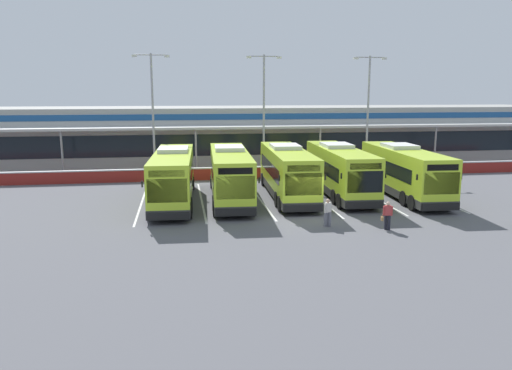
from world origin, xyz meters
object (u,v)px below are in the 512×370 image
Objects in this scene: coach_bus_leftmost at (173,178)px; coach_bus_centre at (287,173)px; pedestrian_with_handbag at (387,215)px; pedestrian_in_dark_coat at (328,212)px; lamp_post_centre at (264,107)px; coach_bus_right_centre at (339,171)px; coach_bus_rightmost at (403,172)px; lamp_post_east at (368,106)px; coach_bus_left_centre at (230,175)px; lamp_post_west at (153,107)px.

coach_bus_centre is (8.28, 0.79, 0.00)m from coach_bus_leftmost.
pedestrian_in_dark_coat is (-3.10, 1.21, 0.02)m from pedestrian_with_handbag.
lamp_post_centre reaches higher than pedestrian_in_dark_coat.
lamp_post_centre is (-4.01, 10.45, 4.50)m from coach_bus_right_centre.
coach_bus_rightmost reaches higher than pedestrian_in_dark_coat.
lamp_post_centre reaches higher than coach_bus_rightmost.
coach_bus_leftmost is 1.11× the size of lamp_post_east.
coach_bus_left_centre is 12.73m from lamp_post_centre.
lamp_post_west is 1.00× the size of lamp_post_east.
coach_bus_right_centre reaches higher than pedestrian_with_handbag.
pedestrian_with_handbag is at bearing -69.18° from coach_bus_centre.
pedestrian_in_dark_coat is at bearing -86.17° from coach_bus_centre.
coach_bus_leftmost is 1.00× the size of coach_bus_centre.
coach_bus_centre is 15.15m from lamp_post_west.
pedestrian_in_dark_coat is at bearing -112.06° from coach_bus_right_centre.
coach_bus_leftmost is 11.73m from pedestrian_in_dark_coat.
coach_bus_left_centre is 13.08m from lamp_post_west.
coach_bus_leftmost is at bearing -175.06° from coach_bus_left_centre.
pedestrian_with_handbag is 0.15× the size of lamp_post_east.
coach_bus_right_centre reaches higher than pedestrian_in_dark_coat.
coach_bus_rightmost is 1.11× the size of lamp_post_centre.
lamp_post_west is 10.12m from lamp_post_centre.
coach_bus_centre is at bearing 110.82° from pedestrian_with_handbag.
coach_bus_left_centre reaches higher than pedestrian_in_dark_coat.
coach_bus_centre is at bearing -90.28° from lamp_post_centre.
coach_bus_right_centre is 9.37m from pedestrian_in_dark_coat.
lamp_post_centre is at bearing 126.24° from coach_bus_rightmost.
coach_bus_rightmost is at bearing 60.28° from pedestrian_with_handbag.
coach_bus_left_centre is at bearing 4.94° from coach_bus_leftmost.
lamp_post_east reaches higher than coach_bus_leftmost.
lamp_post_west is 1.00× the size of lamp_post_centre.
coach_bus_right_centre is 9.90m from pedestrian_with_handbag.
pedestrian_with_handbag is 0.15× the size of lamp_post_west.
coach_bus_leftmost reaches higher than pedestrian_in_dark_coat.
coach_bus_left_centre is 12.19m from pedestrian_with_handbag.
pedestrian_in_dark_coat is (4.83, -8.00, -0.91)m from coach_bus_left_centre.
lamp_post_east is (1.56, 11.55, 4.50)m from coach_bus_rightmost.
coach_bus_centre is 1.11× the size of lamp_post_centre.
coach_bus_rightmost is 1.11× the size of lamp_post_west.
lamp_post_east is (10.16, 10.54, 4.50)m from coach_bus_centre.
coach_bus_left_centre is at bearing -111.28° from lamp_post_centre.
lamp_post_west reaches higher than coach_bus_centre.
coach_bus_rightmost is 10.98m from pedestrian_in_dark_coat.
coach_bus_leftmost is at bearing 139.14° from pedestrian_in_dark_coat.
coach_bus_rightmost is at bearing -2.52° from coach_bus_left_centre.
lamp_post_west reaches higher than coach_bus_leftmost.
coach_bus_leftmost is 14.85m from lamp_post_centre.
pedestrian_in_dark_coat is at bearing -60.55° from lamp_post_west.
coach_bus_right_centre is 7.56× the size of pedestrian_in_dark_coat.
coach_bus_left_centre is 1.11× the size of lamp_post_centre.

